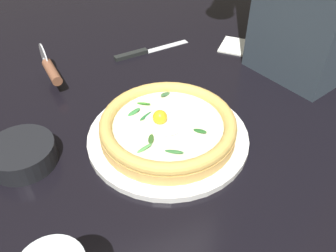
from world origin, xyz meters
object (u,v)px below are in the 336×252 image
table_knife (141,52)px  side_bowl (22,154)px  folded_napkin (248,48)px  pizza (168,126)px  pizza_cutter (50,68)px

table_knife → side_bowl: bearing=-50.0°
table_knife → folded_napkin: bearing=70.5°
pizza → table_knife: pizza is taller
side_bowl → pizza_cutter: pizza_cutter is taller
pizza → table_knife: bearing=167.4°
pizza_cutter → pizza: bearing=29.1°
pizza_cutter → table_knife: pizza_cutter is taller
pizza_cutter → folded_napkin: bearing=83.5°
side_bowl → pizza_cutter: 0.26m
pizza_cutter → table_knife: size_ratio=0.69×
pizza → table_knife: (-0.32, 0.07, -0.03)m
pizza_cutter → side_bowl: bearing=-21.6°
pizza → pizza_cutter: bearing=-150.9°
pizza → folded_napkin: (-0.23, 0.34, -0.03)m
pizza → side_bowl: 0.26m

